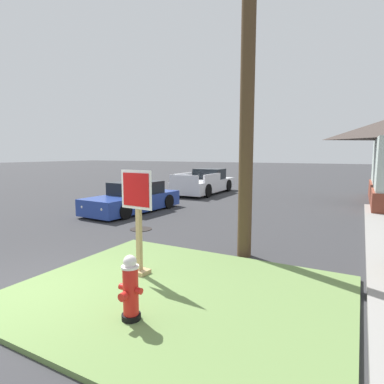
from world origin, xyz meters
name	(u,v)px	position (x,y,z in m)	size (l,w,h in m)	color
ground_plane	(16,296)	(0.00, 0.00, 0.00)	(160.00, 160.00, 0.00)	#333335
grass_corner_patch	(178,294)	(2.43, 1.31, 0.04)	(5.52, 4.50, 0.08)	#668447
fire_hydrant	(130,289)	(2.31, 0.23, 0.53)	(0.38, 0.34, 0.95)	black
stop_sign	(138,224)	(1.35, 1.66, 1.07)	(0.74, 0.30, 2.04)	tan
manhole_cover	(141,229)	(-1.08, 4.88, 0.01)	(0.70, 0.70, 0.02)	black
parked_sedan_blue	(134,199)	(-3.31, 7.32, 0.54)	(2.03, 4.53, 1.25)	#233D93
pickup_truck_white	(205,183)	(-3.37, 14.29, 0.62)	(2.17, 5.38, 1.48)	silver
utility_pole	(249,7)	(2.72, 3.92, 5.61)	(1.54, 0.33, 10.92)	#4C3823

